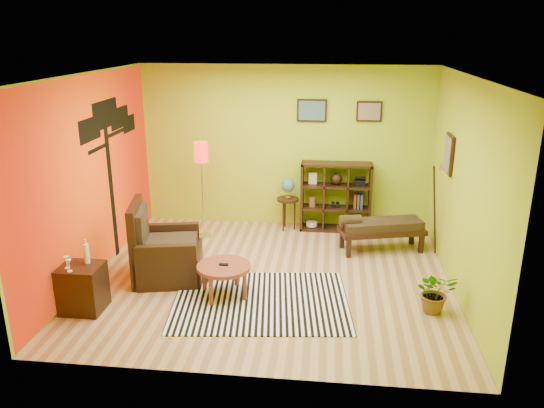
# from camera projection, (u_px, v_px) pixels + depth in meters

# --- Properties ---
(ground) EXTENTS (5.00, 5.00, 0.00)m
(ground) POSITION_uv_depth(u_px,v_px,m) (270.00, 278.00, 7.49)
(ground) COLOR tan
(ground) RESTS_ON ground
(room_shell) EXTENTS (5.04, 4.54, 2.82)m
(room_shell) POSITION_uv_depth(u_px,v_px,m) (263.00, 153.00, 6.95)
(room_shell) COLOR #A3C01F
(room_shell) RESTS_ON ground
(zebra_rug) EXTENTS (2.40, 1.90, 0.01)m
(zebra_rug) POSITION_uv_depth(u_px,v_px,m) (261.00, 301.00, 6.83)
(zebra_rug) COLOR white
(zebra_rug) RESTS_ON ground
(coffee_table) EXTENTS (0.70, 0.70, 0.45)m
(coffee_table) POSITION_uv_depth(u_px,v_px,m) (224.00, 269.00, 6.89)
(coffee_table) COLOR brown
(coffee_table) RESTS_ON ground
(armchair) EXTENTS (1.08, 1.08, 1.11)m
(armchair) POSITION_uv_depth(u_px,v_px,m) (163.00, 255.00, 7.42)
(armchair) COLOR black
(armchair) RESTS_ON ground
(side_cabinet) EXTENTS (0.50, 0.46, 0.91)m
(side_cabinet) POSITION_uv_depth(u_px,v_px,m) (83.00, 288.00, 6.55)
(side_cabinet) COLOR black
(side_cabinet) RESTS_ON ground
(floor_lamp) EXTENTS (0.25, 0.25, 1.63)m
(floor_lamp) POSITION_uv_depth(u_px,v_px,m) (201.00, 161.00, 8.59)
(floor_lamp) COLOR silver
(floor_lamp) RESTS_ON ground
(globe_table) EXTENTS (0.38, 0.38, 0.92)m
(globe_table) POSITION_uv_depth(u_px,v_px,m) (288.00, 191.00, 9.11)
(globe_table) COLOR black
(globe_table) RESTS_ON ground
(cube_shelf) EXTENTS (1.20, 0.35, 1.20)m
(cube_shelf) POSITION_uv_depth(u_px,v_px,m) (336.00, 197.00, 9.12)
(cube_shelf) COLOR black
(cube_shelf) RESTS_ON ground
(bench) EXTENTS (1.40, 0.80, 0.62)m
(bench) POSITION_uv_depth(u_px,v_px,m) (380.00, 227.00, 8.31)
(bench) COLOR black
(bench) RESTS_ON ground
(potted_plant) EXTENTS (0.53, 0.58, 0.42)m
(potted_plant) POSITION_uv_depth(u_px,v_px,m) (435.00, 296.00, 6.53)
(potted_plant) COLOR #26661E
(potted_plant) RESTS_ON ground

